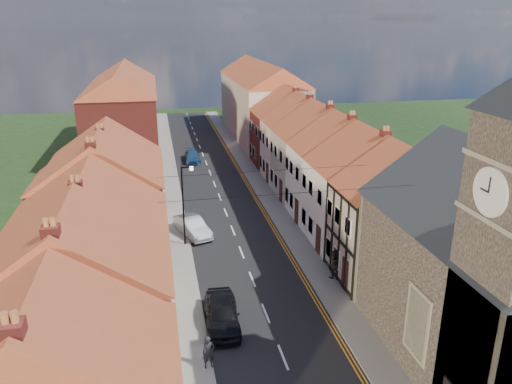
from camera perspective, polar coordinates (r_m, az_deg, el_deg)
The scene contains 22 objects.
road at distance 47.11m, azimuth -4.17°, elevation -0.58°, with size 7.00×90.00×0.02m, color black.
pavement_left at distance 46.79m, azimuth -9.52°, elevation -0.88°, with size 1.80×90.00×0.12m, color gray.
pavement_right at distance 47.80m, azimuth 1.06°, elevation -0.17°, with size 1.80×90.00×0.12m, color gray.
church at distance 24.90m, azimuth 26.54°, elevation -6.76°, with size 11.25×14.25×15.20m.
cottage_r_tudor at distance 32.57m, azimuth 16.23°, elevation -2.19°, with size 8.30×5.20×9.00m.
cottage_r_white_near at distance 37.13m, azimuth 12.53°, elevation 0.78°, with size 8.30×6.00×9.00m.
cottage_r_cream_mid at distance 41.89m, azimuth 9.61°, elevation 3.09°, with size 8.30×5.20×9.00m.
cottage_r_pink at distance 46.79m, azimuth 7.28°, elevation 4.89°, with size 8.30×6.00×9.00m.
cottage_r_white_far at distance 51.78m, azimuth 5.39°, elevation 6.36°, with size 8.30×5.20×9.00m.
cottage_r_cream_far at distance 56.85m, azimuth 3.82°, elevation 7.56°, with size 8.30×6.00×9.00m.
cottage_l_cream at distance 22.97m, azimuth -19.97°, elevation -11.85°, with size 8.30×6.30×9.10m.
cottage_l_white at distance 28.67m, azimuth -18.28°, elevation -5.60°, with size 8.30×6.90×8.80m.
cottage_l_brick_mid at distance 34.24m, azimuth -17.27°, elevation -1.14°, with size 8.30×5.70×9.10m.
cottage_l_pink at distance 39.77m, azimuth -16.54°, elevation 1.51°, with size 8.30×6.30×8.80m.
block_right_far at distance 71.36m, azimuth 0.58°, elevation 10.65°, with size 8.30×24.20×10.50m.
block_left_far at distance 65.00m, azimuth -14.92°, elevation 9.17°, with size 8.30×24.20×10.50m.
lamppost at distance 36.23m, azimuth -8.21°, elevation -0.98°, with size 0.88×0.15×6.00m.
car_near at distance 27.94m, azimuth -3.95°, elevation -13.66°, with size 1.85×4.59×1.57m, color black.
car_mid at distance 38.93m, azimuth -7.28°, elevation -3.95°, with size 1.51×4.34×1.43m, color #A7A9AE.
car_far at distance 59.11m, azimuth -7.28°, elevation 4.04°, with size 1.71×4.19×1.22m, color navy.
pedestrian_left at distance 24.95m, azimuth -5.45°, elevation -17.77°, with size 0.61×0.40×1.66m, color black.
pedestrian_right at distance 32.61m, azimuth 8.81°, elevation -8.15°, with size 0.91×0.71×1.88m, color #282520.
Camera 1 is at (-5.43, -14.01, 15.93)m, focal length 35.00 mm.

